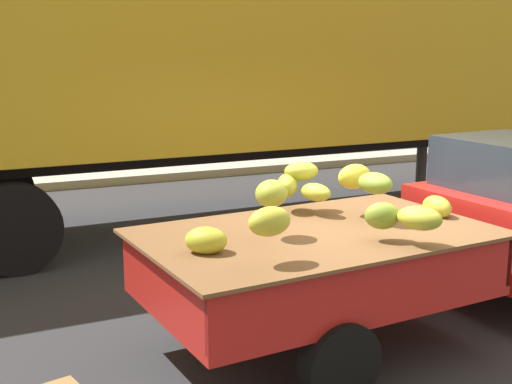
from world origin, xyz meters
TOP-DOWN VIEW (x-y plane):
  - ground at (0.00, 0.00)m, footprint 220.00×220.00m
  - curb_strip at (0.00, 8.12)m, footprint 80.00×0.80m
  - pickup_truck at (1.23, -0.07)m, footprint 5.34×2.22m
  - semi_trailer at (0.51, 4.31)m, footprint 12.05×2.86m

SIDE VIEW (x-z plane):
  - ground at x=0.00m, z-range 0.00..0.00m
  - curb_strip at x=0.00m, z-range 0.00..0.16m
  - pickup_truck at x=1.23m, z-range 0.04..1.74m
  - semi_trailer at x=0.51m, z-range 0.57..4.52m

